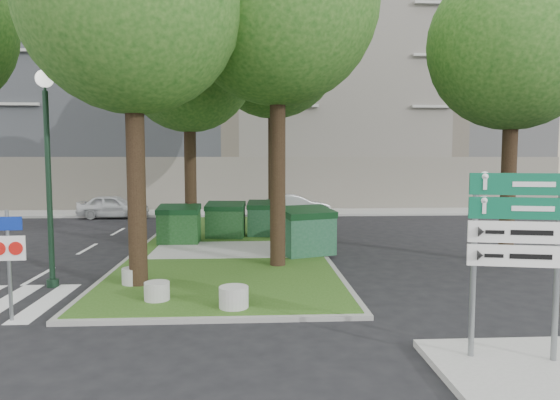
{
  "coord_description": "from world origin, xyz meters",
  "views": [
    {
      "loc": [
        1.26,
        -9.61,
        3.23
      ],
      "look_at": [
        2.06,
        4.43,
        2.0
      ],
      "focal_mm": 32.0,
      "sensor_mm": 36.0,
      "label": 1
    }
  ],
  "objects": [
    {
      "name": "ground",
      "position": [
        0.0,
        0.0,
        0.0
      ],
      "size": [
        120.0,
        120.0,
        0.0
      ],
      "primitive_type": "plane",
      "color": "black",
      "rests_on": "ground"
    },
    {
      "name": "median_island",
      "position": [
        0.5,
        8.0,
        0.06
      ],
      "size": [
        6.0,
        16.0,
        0.12
      ],
      "primitive_type": "cube",
      "color": "#294F16",
      "rests_on": "ground"
    },
    {
      "name": "median_kerb",
      "position": [
        0.5,
        8.0,
        0.05
      ],
      "size": [
        6.3,
        16.3,
        0.1
      ],
      "primitive_type": "cube",
      "color": "gray",
      "rests_on": "ground"
    },
    {
      "name": "building_sidewalk",
      "position": [
        0.0,
        18.5,
        0.06
      ],
      "size": [
        42.0,
        3.0,
        0.12
      ],
      "primitive_type": "cube",
      "color": "#999993",
      "rests_on": "ground"
    },
    {
      "name": "zebra_crossing",
      "position": [
        -3.75,
        1.5,
        0.01
      ],
      "size": [
        5.0,
        3.0,
        0.01
      ],
      "primitive_type": "cube",
      "color": "silver",
      "rests_on": "ground"
    },
    {
      "name": "apartment_building",
      "position": [
        0.0,
        26.0,
        8.0
      ],
      "size": [
        41.0,
        12.0,
        16.0
      ],
      "primitive_type": "cube",
      "color": "beige",
      "rests_on": "ground"
    },
    {
      "name": "tree_median_mid",
      "position": [
        -0.91,
        9.06,
        6.98
      ],
      "size": [
        4.8,
        4.8,
        9.99
      ],
      "color": "black",
      "rests_on": "ground"
    },
    {
      "name": "tree_median_far",
      "position": [
        2.29,
        12.06,
        8.32
      ],
      "size": [
        5.8,
        5.8,
        11.93
      ],
      "color": "black",
      "rests_on": "ground"
    },
    {
      "name": "tree_street_right",
      "position": [
        9.09,
        5.06,
        6.98
      ],
      "size": [
        5.0,
        5.0,
        10.06
      ],
      "color": "black",
      "rests_on": "ground"
    },
    {
      "name": "dumpster_a",
      "position": [
        -1.36,
        8.36,
        0.78
      ],
      "size": [
        1.52,
        1.08,
        1.39
      ],
      "rotation": [
        0.0,
        0.0,
        -0.03
      ],
      "color": "#0E3610",
      "rests_on": "median_island"
    },
    {
      "name": "dumpster_b",
      "position": [
        0.24,
        9.58,
        0.78
      ],
      "size": [
        1.57,
        1.18,
        1.37
      ],
      "rotation": [
        0.0,
        0.0,
        -0.1
      ],
      "color": "#103713",
      "rests_on": "median_island"
    },
    {
      "name": "dumpster_c",
      "position": [
        1.84,
        9.91,
        0.78
      ],
      "size": [
        1.57,
        1.17,
        1.38
      ],
      "rotation": [
        0.0,
        0.0,
        -0.09
      ],
      "color": "#0F331A",
      "rests_on": "median_island"
    },
    {
      "name": "dumpster_d",
      "position": [
        3.0,
        6.02,
        0.85
      ],
      "size": [
        1.95,
        1.66,
        1.53
      ],
      "rotation": [
        0.0,
        0.0,
        0.36
      ],
      "color": "#144127",
      "rests_on": "median_island"
    },
    {
      "name": "bollard_left",
      "position": [
        -1.65,
        2.57,
        0.31
      ],
      "size": [
        0.54,
        0.54,
        0.39
      ],
      "primitive_type": "cylinder",
      "color": "#A1A29C",
      "rests_on": "median_island"
    },
    {
      "name": "bollard_right",
      "position": [
        0.88,
        0.5,
        0.34
      ],
      "size": [
        0.61,
        0.61,
        0.43
      ],
      "primitive_type": "cylinder",
      "color": "#AAAAA5",
      "rests_on": "median_island"
    },
    {
      "name": "bollard_mid",
      "position": [
        -0.81,
        1.14,
        0.32
      ],
      "size": [
        0.55,
        0.55,
        0.39
      ],
      "primitive_type": "cylinder",
      "color": "#A4A49F",
      "rests_on": "median_island"
    },
    {
      "name": "litter_bin",
      "position": [
        2.82,
        8.46,
        0.47
      ],
      "size": [
        0.4,
        0.4,
        0.7
      ],
      "primitive_type": "cylinder",
      "color": "#B1C216",
      "rests_on": "median_island"
    },
    {
      "name": "street_lamp",
      "position": [
        -3.69,
        2.86,
        3.34
      ],
      "size": [
        0.42,
        0.42,
        5.3
      ],
      "color": "black",
      "rests_on": "ground"
    },
    {
      "name": "traffic_sign_pole",
      "position": [
        -3.48,
        0.26,
        1.41
      ],
      "size": [
        0.66,
        0.07,
        2.2
      ],
      "rotation": [
        0.0,
        0.0,
        0.05
      ],
      "color": "slate",
      "rests_on": "ground"
    },
    {
      "name": "directional_sign",
      "position": [
        5.27,
        -2.35,
        2.02
      ],
      "size": [
        1.41,
        0.35,
        2.86
      ],
      "rotation": [
        0.0,
        0.0,
        -0.2
      ],
      "color": "slate",
      "rests_on": "sidewalk_corner"
    },
    {
      "name": "car_white",
      "position": [
        -5.98,
        16.85,
        0.62
      ],
      "size": [
        3.68,
        1.62,
        1.23
      ],
      "primitive_type": "imported",
      "rotation": [
        0.0,
        0.0,
        1.52
      ],
      "color": "silver",
      "rests_on": "ground"
    },
    {
      "name": "car_silver",
      "position": [
        3.5,
        16.4,
        0.62
      ],
      "size": [
        3.81,
        1.5,
        1.24
      ],
      "primitive_type": "imported",
      "rotation": [
        0.0,
        0.0,
        1.62
      ],
      "color": "#AAAEB2",
      "rests_on": "ground"
    }
  ]
}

